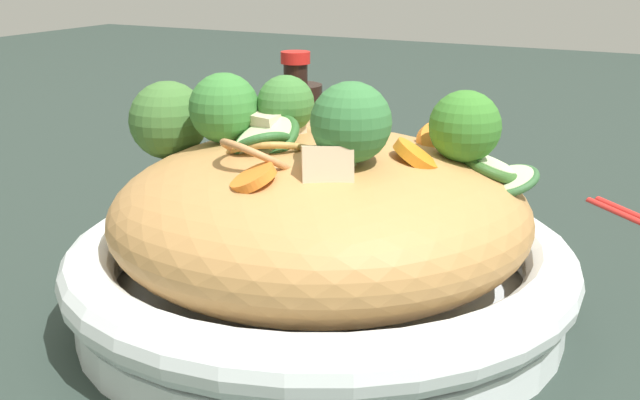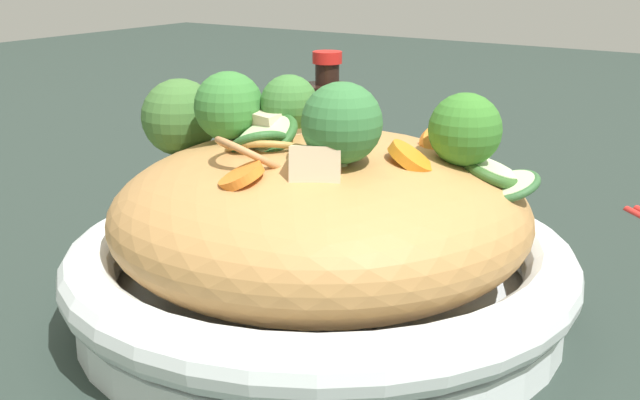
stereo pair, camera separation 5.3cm
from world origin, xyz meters
The scene contains 8 objects.
ground_plane centered at (0.00, 0.00, 0.00)m, with size 3.00×3.00×0.00m, color #26332C.
serving_bowl centered at (0.00, 0.00, 0.03)m, with size 0.32×0.32×0.06m.
noodle_heap centered at (0.00, 0.00, 0.07)m, with size 0.26×0.26×0.11m.
broccoli_florets centered at (0.00, 0.03, 0.13)m, with size 0.13×0.26×0.08m.
carrot_coins centered at (0.00, -0.04, 0.11)m, with size 0.16×0.10×0.03m.
zucchini_slices centered at (0.01, -0.03, 0.11)m, with size 0.12×0.18×0.05m.
chicken_chunks centered at (0.01, 0.01, 0.12)m, with size 0.15×0.10×0.03m.
soy_sauce_bottle centered at (0.23, 0.15, 0.06)m, with size 0.05×0.05×0.14m.
Camera 2 is at (-0.42, -0.28, 0.23)m, focal length 48.58 mm.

